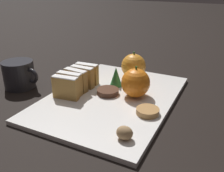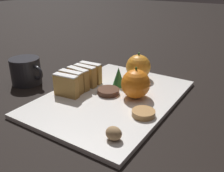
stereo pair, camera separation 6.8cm
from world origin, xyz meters
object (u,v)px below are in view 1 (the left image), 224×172
coffee_mug (19,74)px  walnut (125,133)px  orange_far (134,66)px  orange_near (136,83)px  chocolate_cookie (108,92)px

coffee_mug → walnut: bearing=-16.4°
orange_far → coffee_mug: (-0.30, -0.20, -0.01)m
orange_near → coffee_mug: orange_near is taller
orange_far → chocolate_cookie: 0.15m
coffee_mug → orange_near: bearing=12.3°
chocolate_cookie → orange_far: bearing=83.2°
chocolate_cookie → coffee_mug: coffee_mug is taller
walnut → chocolate_cookie: 0.22m
walnut → chocolate_cookie: (-0.13, 0.17, -0.01)m
orange_far → chocolate_cookie: orange_far is taller
orange_near → walnut: bearing=-74.3°
walnut → chocolate_cookie: size_ratio=0.57×
walnut → coffee_mug: bearing=163.6°
orange_far → chocolate_cookie: (-0.02, -0.15, -0.03)m
chocolate_cookie → coffee_mug: bearing=-168.9°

